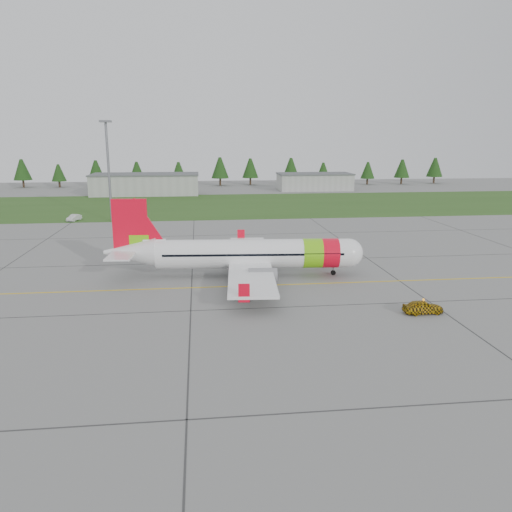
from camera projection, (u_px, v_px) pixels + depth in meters
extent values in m
plane|color=gray|center=(337.00, 305.00, 51.50)|extent=(320.00, 320.00, 0.00)
cylinder|color=white|center=(253.00, 254.00, 61.98)|extent=(24.11, 5.39, 3.59)
sphere|color=white|center=(349.00, 253.00, 62.43)|extent=(3.59, 3.59, 3.59)
cone|color=white|center=(130.00, 252.00, 61.33)|extent=(6.69, 4.06, 3.59)
cube|color=black|center=(351.00, 250.00, 62.37)|extent=(1.65, 2.50, 0.51)
cylinder|color=#78D810|center=(312.00, 253.00, 62.26)|extent=(2.66, 3.84, 3.67)
cylinder|color=red|center=(330.00, 253.00, 62.34)|extent=(2.30, 3.81, 3.67)
cube|color=white|center=(250.00, 262.00, 62.19)|extent=(7.27, 29.73, 0.33)
cube|color=red|center=(241.00, 236.00, 76.26)|extent=(1.11, 0.25, 1.84)
cube|color=red|center=(244.00, 293.00, 47.82)|extent=(1.11, 0.25, 1.84)
cylinder|color=gray|center=(259.00, 256.00, 67.28)|extent=(3.45, 2.18, 1.93)
cylinder|color=gray|center=(263.00, 276.00, 57.44)|extent=(3.45, 2.18, 1.93)
cube|color=red|center=(130.00, 228.00, 60.63)|extent=(4.24, 0.65, 6.99)
cube|color=#78D810|center=(139.00, 244.00, 61.13)|extent=(2.41, 0.57, 2.21)
cube|color=white|center=(126.00, 250.00, 61.26)|extent=(3.74, 10.77, 0.20)
cylinder|color=slate|center=(333.00, 270.00, 62.87)|extent=(0.17, 0.17, 1.29)
cylinder|color=black|center=(333.00, 273.00, 62.94)|extent=(0.64, 0.30, 0.63)
cylinder|color=slate|center=(242.00, 264.00, 64.88)|extent=(0.20, 0.20, 1.75)
cylinder|color=black|center=(239.00, 267.00, 64.96)|extent=(0.99, 0.49, 0.96)
cylinder|color=slate|center=(243.00, 275.00, 59.87)|extent=(0.20, 0.20, 1.75)
cylinder|color=black|center=(239.00, 278.00, 59.95)|extent=(0.99, 0.49, 0.96)
imported|color=yellow|center=(424.00, 295.00, 48.66)|extent=(1.35, 1.59, 3.89)
imported|color=silver|center=(73.00, 211.00, 104.15)|extent=(1.75, 1.70, 4.07)
cube|color=#30561E|center=(252.00, 204.00, 130.79)|extent=(320.00, 50.00, 0.03)
cube|color=gold|center=(319.00, 283.00, 59.23)|extent=(120.00, 0.25, 0.02)
cube|color=#A8A8A3|center=(146.00, 185.00, 153.84)|extent=(32.00, 14.00, 6.00)
cube|color=#A8A8A3|center=(314.00, 182.00, 167.81)|extent=(24.00, 12.00, 5.20)
cylinder|color=slate|center=(109.00, 173.00, 101.73)|extent=(0.50, 0.50, 20.00)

